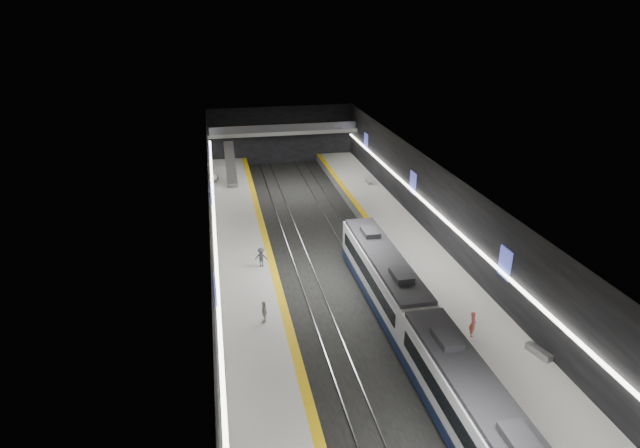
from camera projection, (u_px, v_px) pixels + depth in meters
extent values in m
plane|color=black|center=(339.00, 279.00, 44.29)|extent=(70.00, 70.00, 0.00)
cube|color=beige|center=(340.00, 188.00, 41.18)|extent=(20.00, 70.00, 0.04)
cube|color=black|center=(213.00, 246.00, 40.90)|extent=(0.04, 70.00, 8.00)
cube|color=black|center=(456.00, 226.00, 44.57)|extent=(0.04, 70.00, 8.00)
cube|color=black|center=(281.00, 135.00, 74.35)|extent=(20.00, 0.04, 8.00)
cube|color=slate|center=(248.00, 283.00, 42.71)|extent=(5.00, 70.00, 1.00)
cube|color=#B3B2AD|center=(247.00, 277.00, 42.52)|extent=(5.00, 70.00, 0.02)
cube|color=#ECB50C|center=(275.00, 275.00, 42.92)|extent=(0.60, 70.00, 0.02)
cube|color=slate|center=(425.00, 266.00, 45.47)|extent=(5.00, 70.00, 1.00)
cube|color=#B3B2AD|center=(425.00, 260.00, 45.27)|extent=(5.00, 70.00, 0.02)
cube|color=#ECB50C|center=(400.00, 263.00, 44.86)|extent=(0.60, 70.00, 0.02)
cube|color=gray|center=(301.00, 283.00, 43.67)|extent=(0.08, 70.00, 0.12)
cube|color=gray|center=(318.00, 281.00, 43.94)|extent=(0.08, 70.00, 0.12)
cube|color=gray|center=(360.00, 277.00, 44.59)|extent=(0.08, 70.00, 0.12)
cube|color=gray|center=(376.00, 275.00, 44.85)|extent=(0.08, 70.00, 0.12)
cube|color=#101B3B|center=(471.00, 436.00, 27.40)|extent=(2.65, 15.00, 0.80)
cube|color=silver|center=(475.00, 411.00, 26.76)|extent=(2.65, 15.00, 2.50)
cube|color=black|center=(478.00, 388.00, 26.21)|extent=(2.44, 14.25, 0.30)
cube|color=black|center=(475.00, 410.00, 26.74)|extent=(2.69, 13.20, 1.00)
cube|color=#101B3B|center=(382.00, 292.00, 40.95)|extent=(2.65, 15.00, 0.80)
cube|color=silver|center=(383.00, 273.00, 40.31)|extent=(2.65, 15.00, 2.50)
cube|color=black|center=(384.00, 256.00, 39.76)|extent=(2.44, 14.25, 0.30)
cube|color=black|center=(383.00, 272.00, 40.29)|extent=(2.69, 13.20, 1.00)
cube|color=black|center=(420.00, 329.00, 33.53)|extent=(1.85, 0.05, 1.20)
cube|color=#4650D3|center=(216.00, 292.00, 33.49)|extent=(0.10, 1.50, 2.20)
cube|color=#4650D3|center=(211.00, 196.00, 49.75)|extent=(0.10, 1.50, 2.20)
cube|color=#4650D3|center=(209.00, 150.00, 65.11)|extent=(0.10, 1.50, 2.20)
cube|color=#4650D3|center=(505.00, 263.00, 37.14)|extent=(0.10, 1.50, 2.20)
cube|color=#4650D3|center=(413.00, 183.00, 53.39)|extent=(0.10, 1.50, 2.20)
cube|color=#4650D3|center=(366.00, 142.00, 68.75)|extent=(0.10, 1.50, 2.20)
cube|color=white|center=(216.00, 248.00, 41.01)|extent=(0.25, 68.60, 0.12)
cube|color=white|center=(454.00, 228.00, 44.61)|extent=(0.25, 68.60, 0.12)
cube|color=gray|center=(283.00, 131.00, 72.15)|extent=(20.00, 3.00, 0.50)
cube|color=#47474C|center=(284.00, 128.00, 70.55)|extent=(19.60, 0.08, 1.00)
cube|color=#99999E|center=(230.00, 164.00, 65.27)|extent=(1.20, 7.50, 3.92)
cube|color=#99999E|center=(215.00, 179.00, 65.11)|extent=(0.77, 1.99, 0.47)
cube|color=#99999E|center=(539.00, 352.00, 33.16)|extent=(0.95, 1.88, 0.44)
cube|color=#99999E|center=(369.00, 181.00, 64.33)|extent=(0.53, 1.74, 0.42)
imported|color=#D0574D|center=(473.00, 324.00, 34.83)|extent=(0.63, 0.75, 1.76)
imported|color=silver|center=(264.00, 312.00, 36.34)|extent=(0.62, 1.02, 1.62)
imported|color=#404048|center=(261.00, 257.00, 43.98)|extent=(1.20, 0.90, 1.66)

